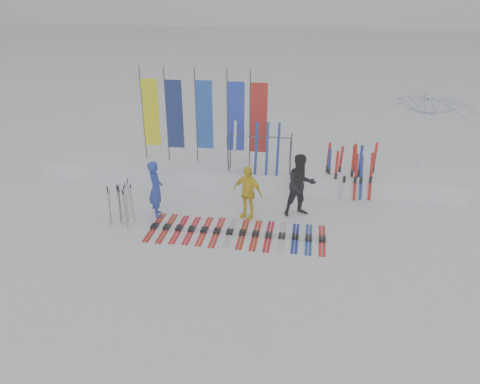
% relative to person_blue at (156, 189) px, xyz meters
% --- Properties ---
extents(ground, '(120.00, 120.00, 0.00)m').
position_rel_person_blue_xyz_m(ground, '(2.29, -1.76, -0.85)').
color(ground, white).
rests_on(ground, ground).
extents(snow_bank, '(14.00, 1.60, 0.60)m').
position_rel_person_blue_xyz_m(snow_bank, '(2.29, 2.84, -0.55)').
color(snow_bank, white).
rests_on(snow_bank, ground).
extents(person_blue, '(0.64, 0.74, 1.70)m').
position_rel_person_blue_xyz_m(person_blue, '(0.00, 0.00, 0.00)').
color(person_blue, '#1C33A6').
rests_on(person_blue, ground).
extents(person_black, '(1.12, 1.02, 1.88)m').
position_rel_person_blue_xyz_m(person_black, '(4.14, 0.68, 0.09)').
color(person_black, black).
rests_on(person_black, ground).
extents(person_yellow, '(1.01, 0.71, 1.59)m').
position_rel_person_blue_xyz_m(person_yellow, '(2.63, 0.29, -0.05)').
color(person_yellow, yellow).
rests_on(person_yellow, ground).
extents(tent_canopy, '(3.46, 3.52, 3.01)m').
position_rel_person_blue_xyz_m(tent_canopy, '(8.09, 3.96, 0.66)').
color(tent_canopy, white).
rests_on(tent_canopy, ground).
extents(ski_row, '(4.83, 1.69, 0.07)m').
position_rel_person_blue_xyz_m(ski_row, '(2.48, -0.75, -0.81)').
color(ski_row, '#B4140E').
rests_on(ski_row, ground).
extents(pole_cluster, '(0.68, 0.79, 1.24)m').
position_rel_person_blue_xyz_m(pole_cluster, '(-0.80, -0.65, -0.25)').
color(pole_cluster, '#595B60').
rests_on(pole_cluster, ground).
extents(feather_flags, '(4.27, 0.17, 3.20)m').
position_rel_person_blue_xyz_m(feather_flags, '(0.78, 2.97, 1.40)').
color(feather_flags, '#383A3F').
rests_on(feather_flags, ground).
extents(ski_rack, '(2.04, 0.80, 1.23)m').
position_rel_person_blue_xyz_m(ski_rack, '(2.73, 2.44, 0.54)').
color(ski_rack, '#383A3F').
rests_on(ski_rack, ground).
extents(upright_skis, '(1.56, 1.09, 1.67)m').
position_rel_person_blue_xyz_m(upright_skis, '(5.66, 2.35, -0.06)').
color(upright_skis, navy).
rests_on(upright_skis, ground).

